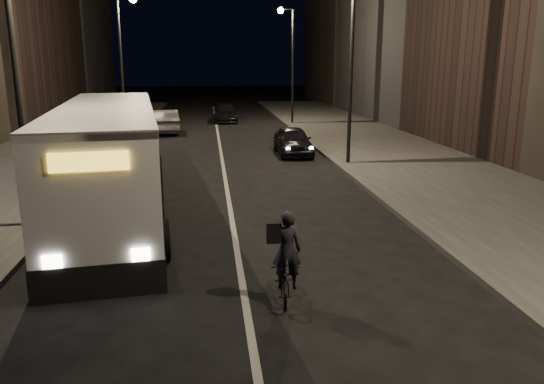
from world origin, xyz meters
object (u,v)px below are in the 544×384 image
object	(u,v)px
streetlight_right_far	(289,50)
cyclist_on_bicycle	(285,270)
streetlight_left_far	(125,48)
car_far	(226,113)
streetlight_right_mid	(346,43)
city_bus	(110,156)
streetlight_left_near	(22,31)
car_mid	(165,121)
car_near	(293,141)

from	to	relation	value
streetlight_right_far	cyclist_on_bicycle	bearing A→B (deg)	-98.79
streetlight_right_far	cyclist_on_bicycle	xyz separation A→B (m)	(-4.53, -29.31, -4.74)
streetlight_left_far	car_far	distance (m)	11.58
streetlight_right_mid	cyclist_on_bicycle	xyz separation A→B (m)	(-4.53, -13.31, -4.74)
streetlight_left_far	streetlight_right_mid	bearing A→B (deg)	-43.16
city_bus	car_far	xyz separation A→B (m)	(4.40, 25.34, -1.15)
streetlight_right_mid	car_far	size ratio (longest dim) A/B	1.75
streetlight_left_near	cyclist_on_bicycle	bearing A→B (deg)	-40.92
cyclist_on_bicycle	car_mid	size ratio (longest dim) A/B	0.40
streetlight_right_mid	streetlight_left_far	world-z (taller)	same
car_mid	car_far	world-z (taller)	car_mid
streetlight_left_far	streetlight_left_near	bearing A→B (deg)	-90.00
streetlight_right_mid	car_mid	bearing A→B (deg)	125.35
car_far	cyclist_on_bicycle	bearing A→B (deg)	-86.64
streetlight_left_near	city_bus	size ratio (longest dim) A/B	0.64
streetlight_right_far	streetlight_left_near	world-z (taller)	same
streetlight_right_far	cyclist_on_bicycle	distance (m)	30.04
cyclist_on_bicycle	streetlight_right_mid	bearing A→B (deg)	77.45
car_near	car_far	xyz separation A→B (m)	(-2.80, 15.40, -0.02)
streetlight_left_near	car_near	distance (m)	15.09
streetlight_right_mid	city_bus	distance (m)	11.72
cyclist_on_bicycle	streetlight_left_near	bearing A→B (deg)	145.33
streetlight_left_far	car_near	distance (m)	12.14
car_mid	streetlight_right_far	bearing A→B (deg)	-164.48
car_mid	car_far	distance (m)	7.58
city_bus	car_mid	bearing A→B (deg)	82.52
city_bus	cyclist_on_bicycle	distance (m)	8.02
cyclist_on_bicycle	car_far	world-z (taller)	cyclist_on_bicycle
car_far	car_mid	bearing A→B (deg)	-120.42
cyclist_on_bicycle	car_near	world-z (taller)	cyclist_on_bicycle
streetlight_right_mid	car_near	distance (m)	5.93
streetlight_left_far	city_bus	world-z (taller)	streetlight_left_far
car_far	car_near	bearing A→B (deg)	-76.33
streetlight_left_near	car_mid	xyz separation A→B (m)	(1.92, 20.33, -4.60)
cyclist_on_bicycle	car_mid	world-z (taller)	cyclist_on_bicycle
car_near	car_far	world-z (taller)	car_near
cyclist_on_bicycle	streetlight_left_far	bearing A→B (deg)	110.98
streetlight_right_far	streetlight_left_near	xyz separation A→B (m)	(-10.66, -24.00, 0.00)
cyclist_on_bicycle	city_bus	bearing A→B (deg)	129.93
streetlight_right_mid	cyclist_on_bicycle	world-z (taller)	streetlight_right_mid
streetlight_right_far	car_far	bearing A→B (deg)	149.88
streetlight_right_mid	streetlight_right_far	size ratio (longest dim) A/B	1.00
streetlight_left_near	city_bus	distance (m)	4.15
streetlight_right_mid	streetlight_left_far	size ratio (longest dim) A/B	1.00
streetlight_right_far	streetlight_left_near	bearing A→B (deg)	-113.96
cyclist_on_bicycle	car_far	bearing A→B (deg)	96.25
streetlight_right_mid	streetlight_left_near	world-z (taller)	same
streetlight_left_far	car_far	xyz separation A→B (m)	(6.13, 8.63, -4.69)
streetlight_right_mid	city_bus	xyz separation A→B (m)	(-8.93, -6.71, -3.54)
car_mid	streetlight_left_far	bearing A→B (deg)	43.30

